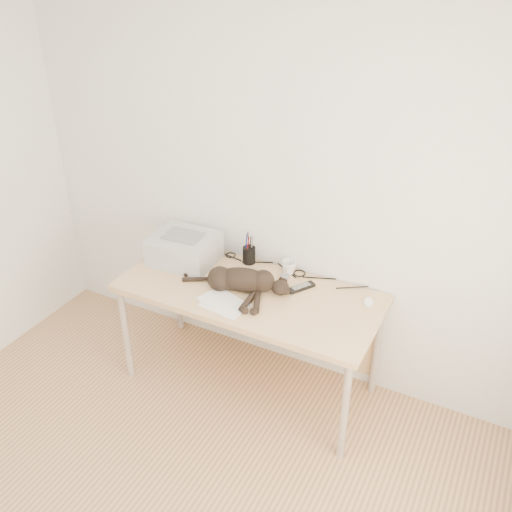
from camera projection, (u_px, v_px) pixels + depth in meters
The scene contains 11 objects.
wall_back at pixel (276, 184), 3.44m from camera, with size 3.50×3.50×0.00m, color white.
desk at pixel (255, 301), 3.58m from camera, with size 1.60×0.70×0.74m.
printer at pixel (184, 248), 3.70m from camera, with size 0.43×0.37×0.19m.
papers at pixel (223, 303), 3.33m from camera, with size 0.33×0.26×0.01m.
cat at pixel (240, 281), 3.42m from camera, with size 0.68×0.34×0.15m.
mug at pixel (289, 268), 3.59m from camera, with size 0.10×0.10×0.09m, color white.
pen_cup at pixel (249, 255), 3.70m from camera, with size 0.08×0.08×0.21m.
remote_grey at pixel (286, 275), 3.58m from camera, with size 0.05×0.17×0.02m, color gray.
remote_black at pixel (301, 288), 3.46m from camera, with size 0.05×0.18×0.02m, color black.
mouse at pixel (368, 300), 3.33m from camera, with size 0.06×0.10×0.03m, color white.
cable_tangle at pixel (271, 266), 3.68m from camera, with size 1.36×0.08×0.01m, color black, non-canonical shape.
Camera 1 is at (1.35, -1.14, 2.66)m, focal length 40.00 mm.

